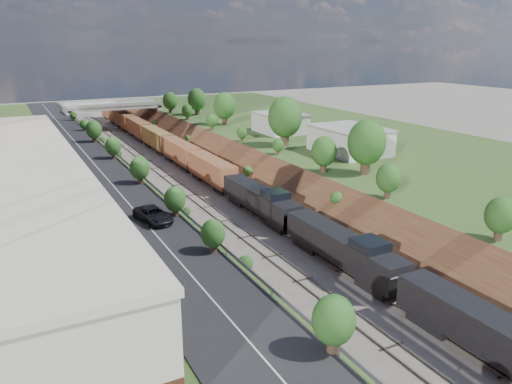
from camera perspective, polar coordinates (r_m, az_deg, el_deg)
name	(u,v)px	position (r m, az deg, el deg)	size (l,w,h in m)	color
platform_right	(363,153)	(96.59, 12.10, 4.41)	(44.00, 180.00, 5.00)	#355322
embankment_left	(131,197)	(77.90, -14.05, -0.60)	(7.07, 180.00, 7.07)	brown
embankment_right	(260,180)	(85.26, 0.43, 1.42)	(7.07, 180.00, 7.07)	brown
rail_left_track	(184,190)	(80.05, -8.22, 0.28)	(1.58, 180.00, 0.18)	gray
rail_right_track	(214,185)	(81.80, -4.79, 0.76)	(1.58, 180.00, 0.18)	gray
road	(98,168)	(75.75, -17.62, 2.58)	(8.00, 180.00, 0.10)	black
guardrail	(126,162)	(76.19, -14.60, 3.30)	(0.10, 171.00, 0.70)	#99999E
commercial_building	(2,199)	(52.67, -27.00, -0.67)	(14.30, 62.30, 7.00)	brown
overpass	(114,111)	(138.59, -15.94, 8.86)	(24.50, 8.30, 7.40)	gray
white_building_near	(350,141)	(83.75, 10.66, 5.77)	(9.00, 12.00, 4.00)	silver
white_building_far	(280,123)	(101.49, 2.78, 7.83)	(8.00, 10.00, 3.60)	silver
tree_right_large	(367,143)	(70.13, 12.53, 5.51)	(5.25, 5.25, 7.61)	#473323
tree_left_crest	(240,249)	(39.44, -1.84, -6.55)	(2.45, 2.45, 3.55)	#473323
freight_train	(182,153)	(95.29, -8.44, 4.45)	(2.90, 148.23, 4.55)	black
suv	(153,215)	(51.63, -11.65, -2.56)	(2.48, 5.37, 1.49)	black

